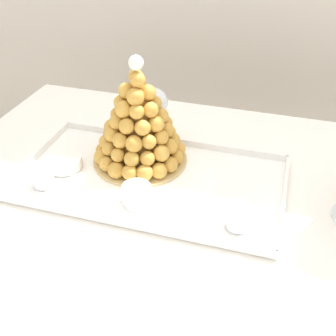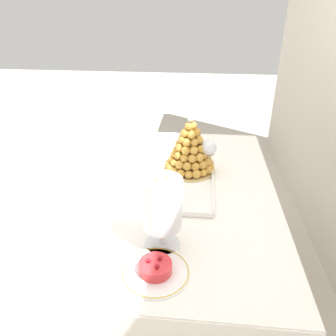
{
  "view_description": "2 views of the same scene",
  "coord_description": "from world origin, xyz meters",
  "views": [
    {
      "loc": [
        0.16,
        -0.71,
        1.33
      ],
      "look_at": [
        -0.05,
        -0.01,
        0.81
      ],
      "focal_mm": 44.39,
      "sensor_mm": 36.0,
      "label": 1
    },
    {
      "loc": [
        1.21,
        0.15,
        1.46
      ],
      "look_at": [
        0.0,
        0.02,
        0.83
      ],
      "focal_mm": 34.97,
      "sensor_mm": 36.0,
      "label": 2
    }
  ],
  "objects": [
    {
      "name": "macaron_goblet",
      "position": [
        0.36,
        0.04,
        0.89
      ],
      "size": [
        0.13,
        0.13,
        0.26
      ],
      "color": "white",
      "rests_on": "buffet_table"
    },
    {
      "name": "serving_tray",
      "position": [
        -0.11,
        0.04,
        0.74
      ],
      "size": [
        0.63,
        0.35,
        0.02
      ],
      "color": "white",
      "rests_on": "buffet_table"
    },
    {
      "name": "croquembouche",
      "position": [
        -0.16,
        0.11,
        0.84
      ],
      "size": [
        0.24,
        0.24,
        0.27
      ],
      "color": "tan",
      "rests_on": "serving_tray"
    },
    {
      "name": "dessert_cup_left",
      "position": [
        -0.34,
        -0.05,
        0.76
      ],
      "size": [
        0.05,
        0.05,
        0.05
      ],
      "color": "silver",
      "rests_on": "serving_tray"
    },
    {
      "name": "dessert_cup_mid_left",
      "position": [
        -0.1,
        -0.05,
        0.76
      ],
      "size": [
        0.06,
        0.06,
        0.05
      ],
      "color": "silver",
      "rests_on": "serving_tray"
    },
    {
      "name": "creme_brulee_ramekin",
      "position": [
        -0.33,
        0.03,
        0.75
      ],
      "size": [
        0.09,
        0.09,
        0.03
      ],
      "color": "white",
      "rests_on": "serving_tray"
    },
    {
      "name": "wine_glass",
      "position": [
        -0.15,
        0.19,
        0.86
      ],
      "size": [
        0.07,
        0.07,
        0.17
      ],
      "color": "silver",
      "rests_on": "buffet_table"
    },
    {
      "name": "buffet_table",
      "position": [
        0.0,
        0.0,
        0.64
      ],
      "size": [
        1.3,
        0.96,
        0.73
      ],
      "color": "brown",
      "rests_on": "ground_plane"
    },
    {
      "name": "dessert_cup_centre",
      "position": [
        0.12,
        -0.07,
        0.76
      ],
      "size": [
        0.05,
        0.05,
        0.05
      ],
      "color": "silver",
      "rests_on": "serving_tray"
    },
    {
      "name": "fruit_tart_plate",
      "position": [
        0.49,
        0.03,
        0.74
      ],
      "size": [
        0.21,
        0.21,
        0.05
      ],
      "color": "white",
      "rests_on": "buffet_table"
    },
    {
      "name": "ground_plane",
      "position": [
        0.0,
        0.0,
        0.0
      ],
      "size": [
        12.0,
        12.0,
        0.0
      ],
      "primitive_type": "plane",
      "color": "beige"
    }
  ]
}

